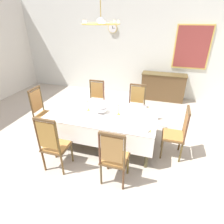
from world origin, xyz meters
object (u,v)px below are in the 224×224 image
Objects in this scene: chair_north_b at (136,105)px; dining_table at (103,116)px; mounted_clock at (113,28)px; candlestick_east at (119,109)px; bowl_near_left at (143,107)px; spoon_primary at (148,107)px; chair_south_b at (114,157)px; framed_painting at (192,47)px; chair_head_west at (43,111)px; bowl_near_right at (144,130)px; bowl_far_left at (63,118)px; soup_tureen at (101,108)px; chandelier at (101,23)px; chair_south_a at (53,144)px; sideboard at (163,87)px; spoon_secondary at (150,131)px; chair_north_a at (96,100)px; chair_head_east at (177,132)px; candlestick_west at (88,105)px.

dining_table is at bearing 62.41° from chair_north_b.
chair_north_b is at bearing -59.40° from mounted_clock.
mounted_clock is at bearing 108.61° from candlestick_east.
bowl_near_left is 0.11m from spoon_primary.
framed_painting reaches higher than chair_south_b.
candlestick_east reaches higher than chair_north_b.
chair_head_west reaches higher than bowl_near_left.
framed_painting reaches higher than bowl_near_left.
bowl_near_right reaches higher than bowl_far_left.
framed_painting is at bearing 65.83° from spoon_primary.
soup_tureen is at bearing 38.19° from bowl_far_left.
spoon_primary is at bearing 14.31° from bowl_near_left.
mounted_clock is (-1.06, 3.14, 1.33)m from candlestick_east.
dining_table is at bearing -77.08° from mounted_clock.
dining_table is 3.38× the size of chandelier.
dining_table is 1.18m from chair_south_a.
spoon_primary is 0.12× the size of sideboard.
spoon_secondary is 3.81m from framed_painting.
bowl_near_left is at bearing 158.36° from chair_north_a.
chair_north_a is 1.00× the size of chair_north_b.
soup_tureen is at bearing -77.84° from mounted_clock.
chair_south_b reaches higher than chair_head_east.
dining_table is at bearing 90.00° from chair_head_west.
sideboard is at bearing 74.76° from candlestick_east.
framed_painting is at bearing 55.42° from candlestick_west.
spoon_primary is at bearing 29.93° from dining_table.
bowl_far_left is 3.91m from mounted_clock.
chair_south_b is 0.95× the size of chair_head_west.
mounted_clock reaches higher than candlestick_west.
candlestick_east is 3.03m from sideboard.
spoon_primary is (0.55, 0.51, -0.13)m from candlestick_east.
dining_table is 6.80× the size of candlestick_west.
bowl_near_right is at bearing 134.92° from chair_north_a.
bowl_near_left is 0.96m from spoon_secondary.
dining_table is 12.55× the size of spoon_primary.
bowl_near_left is 0.85× the size of spoon_primary.
chair_south_a reaches higher than soup_tureen.
bowl_far_left is at bearing 62.14° from sideboard.
spoon_primary is 0.97m from spoon_secondary.
bowl_near_right is at bearing -178.37° from spoon_secondary.
bowl_near_left reaches higher than dining_table.
spoon_secondary is (0.12, 0.03, -0.02)m from bowl_near_right.
bowl_near_left is 0.12× the size of framed_painting.
candlestick_east reaches higher than candlestick_west.
chair_head_west is (-0.95, -1.02, 0.02)m from chair_north_a.
chandelier is (0.04, -0.00, 1.59)m from soup_tureen.
chair_head_west reaches higher than bowl_near_right.
soup_tureen is 0.93× the size of mounted_clock.
chair_south_a is 1.10m from candlestick_west.
framed_painting is at bearing 59.80° from dining_table.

